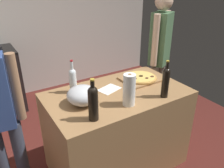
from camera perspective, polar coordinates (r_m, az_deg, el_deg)
The scene contains 13 objects.
ground_plane at distance 3.25m, azimuth -10.89°, elevation -11.25°, with size 4.66×3.40×0.02m, color #511E19.
kitchen_wall_rear at distance 4.06m, azimuth -20.47°, elevation 15.43°, with size 4.66×0.10×2.60m, color beige.
counter at distance 2.45m, azimuth 1.26°, elevation -11.34°, with size 1.35×0.79×0.89m, color #9E7247.
cutting_board at distance 2.48m, azimuth 7.07°, elevation 1.24°, with size 0.40×0.32×0.02m, color #9E7247.
pizza at distance 2.48m, azimuth 7.10°, elevation 1.67°, with size 0.34×0.34×0.03m.
mixing_bowl at distance 2.00m, azimuth -7.31°, elevation -2.77°, with size 0.27×0.27×0.17m.
paper_towel_roll at distance 1.95m, azimuth 4.27°, elevation -1.46°, with size 0.11×0.11×0.29m.
wine_bottle_clear at distance 2.19m, azimuth -9.65°, elevation 1.13°, with size 0.07×0.07×0.33m.
wine_bottle_amber at distance 2.12m, azimuth 13.10°, elevation 0.69°, with size 0.07×0.07×0.35m.
wine_bottle_dark at distance 1.75m, azimuth -4.69°, elevation -4.37°, with size 0.08×0.08×0.35m.
recipe_sheet at distance 2.27m, azimuth -0.68°, elevation -1.27°, with size 0.21×0.15×0.00m, color white.
person_in_stripes at distance 2.06m, azimuth -25.97°, elevation -6.35°, with size 0.38×0.23×1.60m.
person_in_red at distance 3.00m, azimuth 11.60°, elevation 7.59°, with size 0.37×0.28×1.73m.
Camera 1 is at (-0.84, -1.08, 1.92)m, focal length 37.02 mm.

